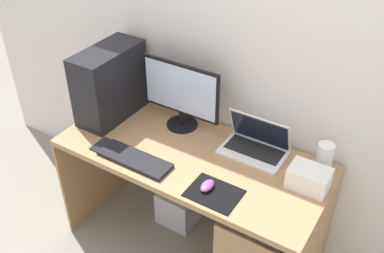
{
  "coord_description": "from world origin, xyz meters",
  "views": [
    {
      "loc": [
        1.01,
        -1.62,
        2.28
      ],
      "look_at": [
        0.0,
        0.0,
        0.94
      ],
      "focal_mm": 41.37,
      "sensor_mm": 36.0,
      "label": 1
    }
  ],
  "objects_px": {
    "speaker": "(324,158)",
    "cell_phone": "(102,145)",
    "projector": "(309,178)",
    "subwoofer": "(180,205)",
    "monitor": "(181,94)",
    "pc_tower": "(110,83)",
    "mouse_left": "(207,186)",
    "keyboard": "(135,159)",
    "laptop": "(255,144)"
  },
  "relations": [
    {
      "from": "pc_tower",
      "to": "keyboard",
      "type": "distance_m",
      "value": 0.54
    },
    {
      "from": "pc_tower",
      "to": "projector",
      "type": "bearing_deg",
      "value": 0.19
    },
    {
      "from": "laptop",
      "to": "mouse_left",
      "type": "relative_size",
      "value": 3.69
    },
    {
      "from": "projector",
      "to": "subwoofer",
      "type": "xyz_separation_m",
      "value": [
        -0.83,
        0.08,
        -0.69
      ]
    },
    {
      "from": "laptop",
      "to": "subwoofer",
      "type": "relative_size",
      "value": 1.43
    },
    {
      "from": "speaker",
      "to": "cell_phone",
      "type": "distance_m",
      "value": 1.21
    },
    {
      "from": "mouse_left",
      "to": "monitor",
      "type": "bearing_deg",
      "value": 136.36
    },
    {
      "from": "laptop",
      "to": "speaker",
      "type": "height_order",
      "value": "laptop"
    },
    {
      "from": "mouse_left",
      "to": "keyboard",
      "type": "bearing_deg",
      "value": -177.4
    },
    {
      "from": "monitor",
      "to": "cell_phone",
      "type": "xyz_separation_m",
      "value": [
        -0.27,
        -0.4,
        -0.22
      ]
    },
    {
      "from": "mouse_left",
      "to": "cell_phone",
      "type": "distance_m",
      "value": 0.68
    },
    {
      "from": "pc_tower",
      "to": "subwoofer",
      "type": "bearing_deg",
      "value": 10.57
    },
    {
      "from": "mouse_left",
      "to": "cell_phone",
      "type": "height_order",
      "value": "mouse_left"
    },
    {
      "from": "laptop",
      "to": "projector",
      "type": "xyz_separation_m",
      "value": [
        0.35,
        -0.13,
        0.01
      ]
    },
    {
      "from": "projector",
      "to": "keyboard",
      "type": "height_order",
      "value": "projector"
    },
    {
      "from": "keyboard",
      "to": "projector",
      "type": "bearing_deg",
      "value": 19.31
    },
    {
      "from": "subwoofer",
      "to": "monitor",
      "type": "bearing_deg",
      "value": 91.05
    },
    {
      "from": "laptop",
      "to": "speaker",
      "type": "distance_m",
      "value": 0.37
    },
    {
      "from": "keyboard",
      "to": "mouse_left",
      "type": "distance_m",
      "value": 0.44
    },
    {
      "from": "monitor",
      "to": "keyboard",
      "type": "height_order",
      "value": "monitor"
    },
    {
      "from": "mouse_left",
      "to": "laptop",
      "type": "bearing_deg",
      "value": 80.7
    },
    {
      "from": "subwoofer",
      "to": "pc_tower",
      "type": "bearing_deg",
      "value": -169.43
    },
    {
      "from": "monitor",
      "to": "laptop",
      "type": "height_order",
      "value": "monitor"
    },
    {
      "from": "pc_tower",
      "to": "monitor",
      "type": "bearing_deg",
      "value": 15.13
    },
    {
      "from": "speaker",
      "to": "mouse_left",
      "type": "relative_size",
      "value": 1.75
    },
    {
      "from": "speaker",
      "to": "mouse_left",
      "type": "xyz_separation_m",
      "value": [
        -0.44,
        -0.44,
        -0.06
      ]
    },
    {
      "from": "monitor",
      "to": "subwoofer",
      "type": "height_order",
      "value": "monitor"
    },
    {
      "from": "pc_tower",
      "to": "monitor",
      "type": "height_order",
      "value": "pc_tower"
    },
    {
      "from": "speaker",
      "to": "mouse_left",
      "type": "bearing_deg",
      "value": -134.74
    },
    {
      "from": "speaker",
      "to": "monitor",
      "type": "bearing_deg",
      "value": -176.73
    },
    {
      "from": "projector",
      "to": "cell_phone",
      "type": "relative_size",
      "value": 1.54
    },
    {
      "from": "cell_phone",
      "to": "laptop",
      "type": "bearing_deg",
      "value": 29.12
    },
    {
      "from": "pc_tower",
      "to": "subwoofer",
      "type": "relative_size",
      "value": 1.85
    },
    {
      "from": "speaker",
      "to": "keyboard",
      "type": "distance_m",
      "value": 0.99
    },
    {
      "from": "monitor",
      "to": "mouse_left",
      "type": "xyz_separation_m",
      "value": [
        0.41,
        -0.39,
        -0.2
      ]
    },
    {
      "from": "subwoofer",
      "to": "speaker",
      "type": "bearing_deg",
      "value": 5.67
    },
    {
      "from": "subwoofer",
      "to": "cell_phone",
      "type": "bearing_deg",
      "value": -126.67
    },
    {
      "from": "pc_tower",
      "to": "keyboard",
      "type": "xyz_separation_m",
      "value": [
        0.4,
        -0.3,
        -0.21
      ]
    },
    {
      "from": "mouse_left",
      "to": "cell_phone",
      "type": "bearing_deg",
      "value": -179.08
    },
    {
      "from": "laptop",
      "to": "subwoofer",
      "type": "bearing_deg",
      "value": -173.91
    },
    {
      "from": "monitor",
      "to": "pc_tower",
      "type": "bearing_deg",
      "value": -164.87
    },
    {
      "from": "keyboard",
      "to": "subwoofer",
      "type": "xyz_separation_m",
      "value": [
        0.03,
        0.38,
        -0.65
      ]
    },
    {
      "from": "monitor",
      "to": "mouse_left",
      "type": "relative_size",
      "value": 5.17
    },
    {
      "from": "laptop",
      "to": "subwoofer",
      "type": "xyz_separation_m",
      "value": [
        -0.48,
        -0.05,
        -0.68
      ]
    },
    {
      "from": "monitor",
      "to": "speaker",
      "type": "bearing_deg",
      "value": 3.27
    },
    {
      "from": "monitor",
      "to": "keyboard",
      "type": "xyz_separation_m",
      "value": [
        -0.03,
        -0.41,
        -0.21
      ]
    },
    {
      "from": "pc_tower",
      "to": "cell_phone",
      "type": "relative_size",
      "value": 3.53
    },
    {
      "from": "keyboard",
      "to": "cell_phone",
      "type": "height_order",
      "value": "keyboard"
    },
    {
      "from": "monitor",
      "to": "speaker",
      "type": "xyz_separation_m",
      "value": [
        0.85,
        0.05,
        -0.14
      ]
    },
    {
      "from": "speaker",
      "to": "laptop",
      "type": "bearing_deg",
      "value": -174.87
    }
  ]
}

